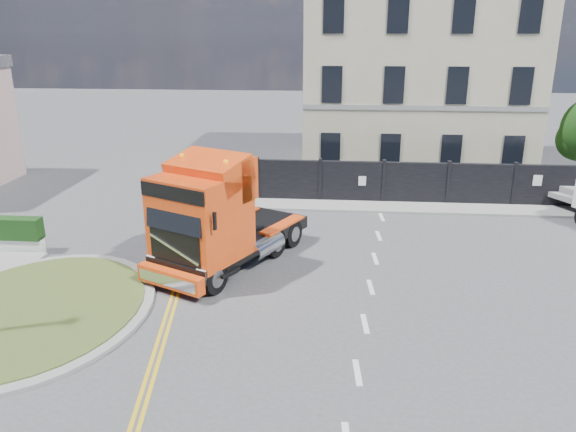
{
  "coord_description": "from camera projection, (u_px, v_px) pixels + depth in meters",
  "views": [
    {
      "loc": [
        1.7,
        -16.99,
        7.9
      ],
      "look_at": [
        0.13,
        1.24,
        1.8
      ],
      "focal_mm": 35.0,
      "sensor_mm": 36.0,
      "label": 1
    }
  ],
  "objects": [
    {
      "name": "hoarding_fence",
      "position": [
        438.0,
        184.0,
        26.35
      ],
      "size": [
        18.8,
        0.25,
        2.0
      ],
      "color": "black",
      "rests_on": "ground"
    },
    {
      "name": "georgian_building",
      "position": [
        413.0,
        69.0,
        31.98
      ],
      "size": [
        12.3,
        10.3,
        12.8
      ],
      "color": "beige",
      "rests_on": "ground"
    },
    {
      "name": "truck",
      "position": [
        214.0,
        221.0,
        18.81
      ],
      "size": [
        5.17,
        7.04,
        3.98
      ],
      "rotation": [
        0.0,
        0.0,
        -0.46
      ],
      "color": "black",
      "rests_on": "ground"
    },
    {
      "name": "ground",
      "position": [
        281.0,
        279.0,
        18.7
      ],
      "size": [
        120.0,
        120.0,
        0.0
      ],
      "primitive_type": "plane",
      "color": "#424244",
      "rests_on": "ground"
    },
    {
      "name": "pavement_far",
      "position": [
        427.0,
        208.0,
        25.85
      ],
      "size": [
        20.0,
        1.6,
        0.12
      ],
      "primitive_type": "cube",
      "color": "gray",
      "rests_on": "ground"
    },
    {
      "name": "traffic_island",
      "position": [
        33.0,
        311.0,
        16.41
      ],
      "size": [
        6.8,
        6.8,
        0.17
      ],
      "color": "gray",
      "rests_on": "ground"
    }
  ]
}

